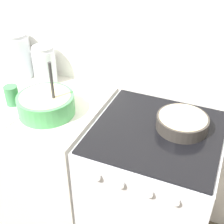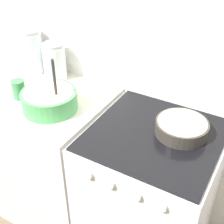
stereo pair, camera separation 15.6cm
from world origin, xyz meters
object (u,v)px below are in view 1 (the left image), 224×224
Objects in this scene: baking_pan at (182,122)px; tin_can at (12,96)px; mixing_bowl at (46,103)px; storage_jar_middle at (45,67)px; stove at (151,193)px; storage_jar_left at (19,58)px.

baking_pan is 2.21× the size of tin_can.
storage_jar_middle is at bearing 123.40° from mixing_bowl.
stove is 0.94m from tin_can.
stove is 1.14m from storage_jar_left.
stove is at bearing 7.79° from mixing_bowl.
stove is 0.97m from storage_jar_middle.
mixing_bowl is 0.21m from tin_can.
mixing_bowl is 0.48m from storage_jar_left.
mixing_bowl is 1.32× the size of storage_jar_middle.
tin_can is (0.17, -0.30, -0.06)m from storage_jar_left.
tin_can is at bearing -60.45° from storage_jar_left.
storage_jar_middle reaches higher than baking_pan.
storage_jar_middle reaches higher than tin_can.
tin_can is at bearing -178.25° from mixing_bowl.
baking_pan is at bearing -7.91° from storage_jar_left.
baking_pan is 1.11× the size of storage_jar_middle.
storage_jar_middle is 0.30m from tin_can.
storage_jar_middle is (-0.77, 0.21, 0.55)m from stove.
baking_pan is 0.91× the size of storage_jar_left.
storage_jar_left is at bearing 119.55° from tin_can.
tin_can is (-0.02, -0.30, -0.04)m from storage_jar_middle.
baking_pan is at bearing -9.59° from storage_jar_middle.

